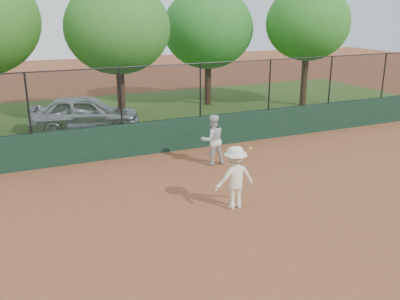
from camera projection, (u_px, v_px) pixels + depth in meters
name	position (u px, v px, depth m)	size (l,w,h in m)	color
ground	(207.00, 225.00, 10.92)	(80.00, 80.00, 0.00)	brown
back_wall	(137.00, 139.00, 15.96)	(26.00, 0.20, 1.20)	#173322
grass_strip	(102.00, 119.00, 21.37)	(36.00, 12.00, 0.01)	#31561A
parked_car	(85.00, 113.00, 19.09)	(1.85, 4.60, 1.57)	silver
player_second	(212.00, 140.00, 14.99)	(0.84, 0.65, 1.72)	silver
player_main	(235.00, 177.00, 11.66)	(1.11, 0.64, 1.71)	#F2EECD
fence_assembly	(134.00, 94.00, 15.45)	(26.00, 0.06, 2.00)	black
tree_2	(118.00, 28.00, 19.39)	(4.65, 4.22, 6.27)	#482C19
tree_3	(208.00, 29.00, 23.43)	(4.84, 4.40, 6.15)	#422916
tree_4	(308.00, 23.00, 23.12)	(4.49, 4.08, 6.29)	#4B2F1A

